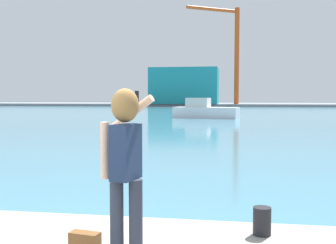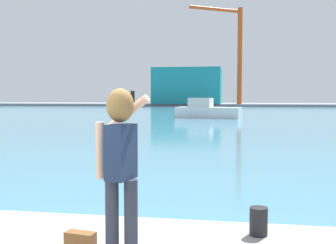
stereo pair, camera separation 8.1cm
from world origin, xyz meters
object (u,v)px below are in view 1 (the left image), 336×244
at_px(boat_moored, 204,111).
at_px(port_crane, 232,46).
at_px(person_photographer, 125,155).
at_px(harbor_bollard, 262,221).
at_px(warehouse_left, 185,86).
at_px(handbag, 85,244).

height_order(boat_moored, port_crane, port_crane).
xyz_separation_m(person_photographer, boat_moored, (-1.78, 36.95, -0.86)).
relative_size(harbor_bollard, warehouse_left, 0.02).
bearing_deg(handbag, boat_moored, 92.07).
distance_m(person_photographer, port_crane, 83.68).
height_order(person_photographer, harbor_bollard, person_photographer).
bearing_deg(person_photographer, handbag, 102.49).
distance_m(person_photographer, boat_moored, 37.00).
xyz_separation_m(handbag, port_crane, (0.99, 82.95, 11.89)).
height_order(handbag, boat_moored, boat_moored).
bearing_deg(warehouse_left, boat_moored, -81.08).
relative_size(person_photographer, handbag, 5.44).
relative_size(person_photographer, warehouse_left, 0.12).
xyz_separation_m(handbag, harbor_bollard, (1.88, 0.93, 0.05)).
bearing_deg(handbag, port_crane, 89.31).
bearing_deg(warehouse_left, port_crane, -19.58).
relative_size(harbor_bollard, boat_moored, 0.05).
distance_m(warehouse_left, port_crane, 13.48).
relative_size(handbag, port_crane, 0.02).
height_order(boat_moored, warehouse_left, warehouse_left).
xyz_separation_m(person_photographer, warehouse_left, (-9.57, 86.56, 2.80)).
distance_m(handbag, boat_moored, 36.96).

